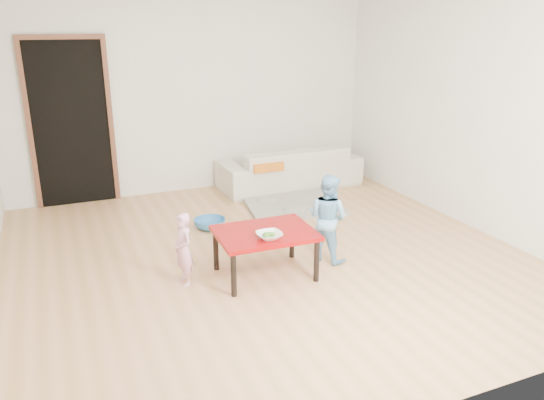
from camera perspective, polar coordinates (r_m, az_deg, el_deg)
floor at (r=5.41m, az=-0.83°, el=-5.91°), size 5.00×5.00×0.01m
back_wall at (r=7.36m, az=-8.38°, el=11.03°), size 5.00×0.02×2.60m
right_wall at (r=6.37m, az=20.68°, el=8.89°), size 0.02×5.00×2.60m
doorway at (r=7.15m, az=-20.81°, el=7.57°), size 1.02×0.08×2.11m
sofa at (r=7.55m, az=1.91°, el=3.58°), size 2.00×0.81×0.58m
cushion at (r=7.09m, az=-0.82°, el=3.82°), size 0.42×0.37×0.11m
red_table at (r=4.91m, az=-0.75°, el=-5.75°), size 0.90×0.69×0.44m
bowl at (r=4.65m, az=-0.30°, el=-3.84°), size 0.22×0.22×0.05m
broccoli at (r=4.65m, az=-0.30°, el=-3.84°), size 0.12×0.12×0.06m
child_pink at (r=4.77m, az=-9.50°, el=-5.27°), size 0.20×0.27×0.67m
child_blue at (r=5.19m, az=6.01°, el=-1.92°), size 0.49×0.53×0.87m
basin at (r=6.10m, az=-6.72°, el=-2.55°), size 0.36×0.36×0.11m
blanket at (r=6.77m, az=2.29°, el=-0.54°), size 1.30×1.14×0.06m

